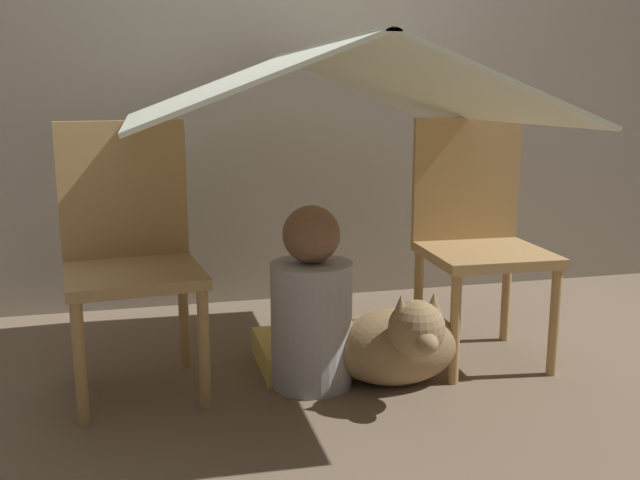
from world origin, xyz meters
TOP-DOWN VIEW (x-y plane):
  - ground_plane at (0.00, 0.00)m, footprint 8.80×8.80m
  - wall_back at (0.00, 1.12)m, footprint 7.00×0.05m
  - chair_left at (-0.63, 0.19)m, footprint 0.47×0.47m
  - chair_right at (0.62, 0.19)m, footprint 0.44×0.44m
  - sheet_canopy at (0.00, 0.11)m, footprint 1.24×1.41m
  - person_front at (-0.05, 0.04)m, footprint 0.27×0.27m
  - dog at (0.24, -0.06)m, footprint 0.44×0.41m
  - floor_cushion at (0.02, 0.22)m, footprint 0.44×0.36m

SIDE VIEW (x-z plane):
  - ground_plane at x=0.00m, z-range 0.00..0.00m
  - floor_cushion at x=0.02m, z-range 0.00..0.10m
  - dog at x=0.24m, z-range -0.02..0.34m
  - person_front at x=-0.05m, z-range -0.04..0.58m
  - chair_left at x=-0.63m, z-range 0.03..0.92m
  - chair_right at x=0.62m, z-range 0.03..0.92m
  - sheet_canopy at x=0.00m, z-range 0.89..1.13m
  - wall_back at x=0.00m, z-range 0.00..2.50m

